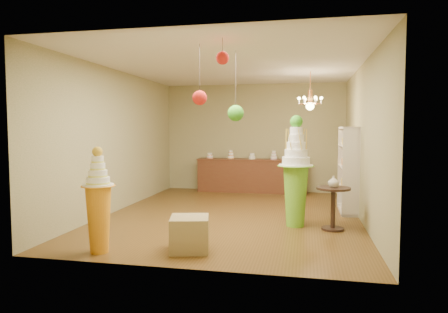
% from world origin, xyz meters
% --- Properties ---
extents(floor, '(6.50, 6.50, 0.00)m').
position_xyz_m(floor, '(0.00, 0.00, 0.00)').
color(floor, '#573A17').
rests_on(floor, ground).
extents(ceiling, '(6.50, 6.50, 0.00)m').
position_xyz_m(ceiling, '(0.00, 0.00, 3.00)').
color(ceiling, silver).
rests_on(ceiling, ground).
extents(wall_back, '(5.00, 0.04, 3.00)m').
position_xyz_m(wall_back, '(0.00, 3.25, 1.50)').
color(wall_back, '#9A9368').
rests_on(wall_back, ground).
extents(wall_front, '(5.00, 0.04, 3.00)m').
position_xyz_m(wall_front, '(0.00, -3.25, 1.50)').
color(wall_front, '#9A9368').
rests_on(wall_front, ground).
extents(wall_left, '(0.04, 6.50, 3.00)m').
position_xyz_m(wall_left, '(-2.50, 0.00, 1.50)').
color(wall_left, '#9A9368').
rests_on(wall_left, ground).
extents(wall_right, '(0.04, 6.50, 3.00)m').
position_xyz_m(wall_right, '(2.50, 0.00, 1.50)').
color(wall_right, '#9A9368').
rests_on(wall_right, ground).
extents(pedestal_green, '(0.79, 0.79, 2.00)m').
position_xyz_m(pedestal_green, '(1.28, -0.73, 0.82)').
color(pedestal_green, '#6FBF2A').
rests_on(pedestal_green, floor).
extents(pedestal_orange, '(0.56, 0.56, 1.51)m').
position_xyz_m(pedestal_orange, '(-1.41, -2.85, 0.61)').
color(pedestal_orange, orange).
rests_on(pedestal_orange, floor).
extents(burlap_riser, '(0.65, 0.65, 0.49)m').
position_xyz_m(burlap_riser, '(-0.17, -2.51, 0.25)').
color(burlap_riser, '#947D50').
rests_on(burlap_riser, floor).
extents(sideboard, '(3.04, 0.54, 1.16)m').
position_xyz_m(sideboard, '(0.00, 2.97, 0.48)').
color(sideboard, '#572D1B').
rests_on(sideboard, floor).
extents(shelving_unit, '(0.33, 1.20, 1.80)m').
position_xyz_m(shelving_unit, '(2.34, 0.80, 0.90)').
color(shelving_unit, beige).
rests_on(shelving_unit, floor).
extents(round_table, '(0.62, 0.62, 0.75)m').
position_xyz_m(round_table, '(1.93, -0.87, 0.48)').
color(round_table, black).
rests_on(round_table, floor).
extents(vase, '(0.24, 0.24, 0.20)m').
position_xyz_m(vase, '(1.93, -0.87, 0.85)').
color(vase, beige).
rests_on(vase, round_table).
extents(pom_red_left, '(0.22, 0.22, 0.89)m').
position_xyz_m(pom_red_left, '(-0.09, -2.21, 2.22)').
color(pom_red_left, '#3D322C').
rests_on(pom_red_left, ceiling).
extents(pom_green_mid, '(0.26, 0.26, 1.12)m').
position_xyz_m(pom_green_mid, '(0.34, -1.62, 2.01)').
color(pom_green_mid, '#3D322C').
rests_on(pom_green_mid, ceiling).
extents(pom_red_right, '(0.18, 0.18, 0.36)m').
position_xyz_m(pom_red_right, '(0.32, -2.53, 2.73)').
color(pom_red_right, '#3D322C').
rests_on(pom_red_right, ceiling).
extents(chandelier, '(0.58, 0.58, 0.85)m').
position_xyz_m(chandelier, '(1.53, 0.99, 2.30)').
color(chandelier, '#E68F51').
rests_on(chandelier, ceiling).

